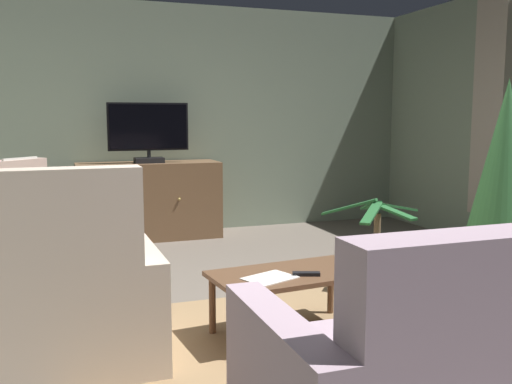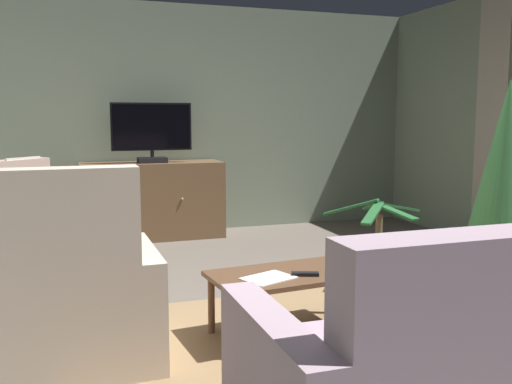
{
  "view_description": "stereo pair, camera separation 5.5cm",
  "coord_description": "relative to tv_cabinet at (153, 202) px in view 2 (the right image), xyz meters",
  "views": [
    {
      "loc": [
        -1.3,
        -3.4,
        1.39
      ],
      "look_at": [
        0.03,
        0.35,
        0.87
      ],
      "focal_mm": 39.84,
      "sensor_mm": 36.0,
      "label": 1
    },
    {
      "loc": [
        -1.25,
        -3.41,
        1.39
      ],
      "look_at": [
        0.03,
        0.35,
        0.87
      ],
      "focal_mm": 39.84,
      "sensor_mm": 36.0,
      "label": 2
    }
  ],
  "objects": [
    {
      "name": "ground_plane",
      "position": [
        0.3,
        -3.07,
        -0.44
      ],
      "size": [
        6.76,
        7.34,
        0.04
      ],
      "primitive_type": "cube",
      "color": "#665B51"
    },
    {
      "name": "wall_back",
      "position": [
        0.3,
        0.35,
        0.94
      ],
      "size": [
        6.76,
        0.1,
        2.71
      ],
      "primitive_type": "cube",
      "color": "gray",
      "rests_on": "ground_plane"
    },
    {
      "name": "curtain_panel_far",
      "position": [
        3.32,
        -1.64,
        1.08
      ],
      "size": [
        0.1,
        0.44,
        2.28
      ],
      "primitive_type": "cube",
      "color": "#B2A393"
    },
    {
      "name": "rug_central",
      "position": [
        0.13,
        -3.29,
        -0.41
      ],
      "size": [
        2.36,
        1.77,
        0.01
      ],
      "primitive_type": "cube",
      "color": "#8E704C",
      "rests_on": "ground_plane"
    },
    {
      "name": "tv_cabinet",
      "position": [
        0.0,
        0.0,
        0.0
      ],
      "size": [
        1.59,
        0.58,
        0.88
      ],
      "color": "#4A3523",
      "rests_on": "ground_plane"
    },
    {
      "name": "television",
      "position": [
        -0.0,
        -0.05,
        0.82
      ],
      "size": [
        0.9,
        0.2,
        0.67
      ],
      "color": "black",
      "rests_on": "tv_cabinet"
    },
    {
      "name": "coffee_table",
      "position": [
        0.37,
        -3.25,
        -0.05
      ],
      "size": [
        1.04,
        0.64,
        0.42
      ],
      "color": "brown",
      "rests_on": "ground_plane"
    },
    {
      "name": "tv_remote",
      "position": [
        0.44,
        -3.35,
        0.01
      ],
      "size": [
        0.18,
        0.11,
        0.02
      ],
      "primitive_type": "cube",
      "rotation": [
        0.0,
        0.0,
        5.92
      ],
      "color": "black",
      "rests_on": "coffee_table"
    },
    {
      "name": "folded_newspaper",
      "position": [
        0.2,
        -3.33,
        0.0
      ],
      "size": [
        0.36,
        0.31,
        0.01
      ],
      "primitive_type": "cube",
      "rotation": [
        0.0,
        0.0,
        0.38
      ],
      "color": "silver",
      "rests_on": "coffee_table"
    },
    {
      "name": "sofa_floral",
      "position": [
        0.39,
        -4.68,
        -0.08
      ],
      "size": [
        1.42,
        0.92,
        1.01
      ],
      "color": "#AD93A3",
      "rests_on": "ground_plane"
    },
    {
      "name": "armchair_by_fireplace",
      "position": [
        -0.93,
        -3.27,
        -0.06
      ],
      "size": [
        0.94,
        0.85,
        1.14
      ],
      "color": "#C6B29E",
      "rests_on": "ground_plane"
    },
    {
      "name": "armchair_angled_to_table",
      "position": [
        -1.52,
        -0.85,
        -0.08
      ],
      "size": [
        1.16,
        1.16,
        1.04
      ],
      "color": "#BC9E8E",
      "rests_on": "ground_plane"
    },
    {
      "name": "potted_plant_leafy_by_curtain",
      "position": [
        1.88,
        -3.41,
        0.47
      ],
      "size": [
        0.61,
        0.61,
        1.65
      ],
      "color": "beige",
      "rests_on": "ground_plane"
    },
    {
      "name": "potted_plant_tall_palm_by_window",
      "position": [
        1.58,
        -2.31,
        -0.22
      ],
      "size": [
        0.82,
        0.78,
        0.7
      ],
      "color": "slate",
      "rests_on": "ground_plane"
    },
    {
      "name": "cat",
      "position": [
        -1.24,
        -2.41,
        -0.32
      ],
      "size": [
        0.55,
        0.45,
        0.19
      ],
      "color": "#937A5B",
      "rests_on": "ground_plane"
    }
  ]
}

